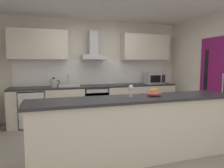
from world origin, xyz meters
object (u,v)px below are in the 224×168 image
at_px(oven, 95,103).
at_px(sink, 69,85).
at_px(range_hood, 93,51).
at_px(wine_glass, 131,88).
at_px(kettle, 54,83).
at_px(fruit_bowl, 154,93).
at_px(refrigerator, 33,108).
at_px(microwave, 154,78).

distance_m(oven, sink, 0.81).
height_order(sink, range_hood, range_hood).
xyz_separation_m(sink, wine_glass, (0.73, -2.16, 0.16)).
distance_m(kettle, fruit_bowl, 2.62).
height_order(oven, refrigerator, oven).
bearing_deg(range_hood, wine_glass, -88.11).
bearing_deg(sink, oven, -0.96).
relative_size(refrigerator, wine_glass, 4.78).
xyz_separation_m(sink, fruit_bowl, (1.08, -2.24, 0.08)).
bearing_deg(fruit_bowl, range_hood, 100.27).
distance_m(oven, refrigerator, 1.49).
bearing_deg(range_hood, sink, -169.75).
height_order(oven, sink, sink).
bearing_deg(oven, wine_glass, -88.00).
bearing_deg(sink, range_hood, 10.25).
xyz_separation_m(microwave, kettle, (-2.68, -0.01, -0.04)).
bearing_deg(oven, microwave, -0.95).
relative_size(microwave, sink, 1.00).
xyz_separation_m(oven, refrigerator, (-1.49, -0.00, -0.03)).
bearing_deg(sink, microwave, -0.96).
bearing_deg(fruit_bowl, kettle, 123.08).
xyz_separation_m(refrigerator, fruit_bowl, (1.92, -2.23, 0.58)).
xyz_separation_m(oven, microwave, (1.67, -0.03, 0.59)).
height_order(oven, microwave, microwave).
height_order(microwave, sink, microwave).
height_order(microwave, fruit_bowl, microwave).
distance_m(range_hood, fruit_bowl, 2.52).
distance_m(refrigerator, microwave, 3.23).
xyz_separation_m(wine_glass, fruit_bowl, (0.35, -0.08, -0.08)).
relative_size(sink, wine_glass, 2.81).
distance_m(sink, range_hood, 1.09).
xyz_separation_m(oven, wine_glass, (0.08, -2.15, 0.63)).
distance_m(range_hood, wine_glass, 2.39).
height_order(wine_glass, fruit_bowl, wine_glass).
bearing_deg(oven, kettle, -178.08).
height_order(refrigerator, microwave, microwave).
bearing_deg(kettle, microwave, 0.12).
distance_m(refrigerator, kettle, 0.76).
bearing_deg(range_hood, refrigerator, -174.94).
distance_m(oven, wine_glass, 2.24).
distance_m(refrigerator, fruit_bowl, 3.00).
xyz_separation_m(kettle, wine_glass, (1.08, -2.12, 0.08)).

